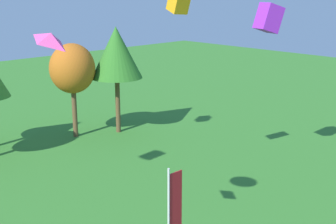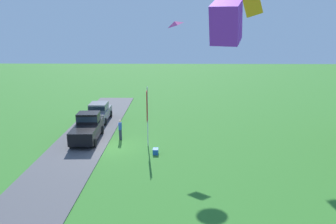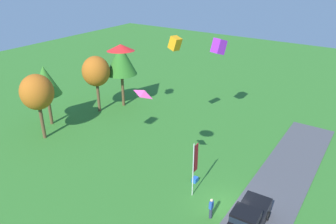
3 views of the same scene
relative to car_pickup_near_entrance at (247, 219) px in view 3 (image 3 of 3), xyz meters
The scene contains 14 objects.
ground_plane 2.75m from the car_pickup_near_entrance, 54.57° to the left, with size 120.00×120.00×0.00m, color #337528.
pavement_strip 1.85m from the car_pickup_near_entrance, 13.63° to the right, with size 36.00×4.40×0.06m, color #4C4C51.
car_pickup_near_entrance is the anchor object (origin of this frame).
person_beside_suv 2.71m from the car_pickup_near_entrance, 93.14° to the left, with size 0.36×0.24×1.71m.
tree_right_of_center 23.35m from the car_pickup_near_entrance, 88.17° to the left, with size 3.35×3.35×7.06m.
tree_lone_near 25.67m from the car_pickup_near_entrance, 82.44° to the left, with size 3.28×3.28×6.93m.
tree_far_right 25.11m from the car_pickup_near_entrance, 68.63° to the left, with size 3.34×3.34×7.04m.
tree_far_left 25.37m from the car_pickup_near_entrance, 60.94° to the left, with size 3.86×3.86×8.16m.
flag_banner 5.67m from the car_pickup_near_entrance, 73.00° to the left, with size 0.71×0.08×4.76m.
cooler_box 6.59m from the car_pickup_near_entrance, 62.63° to the left, with size 0.56×0.40×0.40m, color blue.
kite_diamond_high_left 11.14m from the car_pickup_near_entrance, 104.13° to the left, with size 0.74×1.03×0.34m, color #EA4C9E.
kite_box_mid_center 17.82m from the car_pickup_near_entrance, 34.96° to the left, with size 1.05×1.05×1.47m, color purple.
kite_delta_over_trees 14.22m from the car_pickup_near_entrance, 116.57° to the left, with size 1.60×1.60×0.38m, color red.
kite_box_topmost 16.49m from the car_pickup_near_entrance, 54.50° to the left, with size 0.83×0.83×1.16m, color orange.
Camera 3 is at (-18.80, -7.19, 17.13)m, focal length 35.00 mm.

